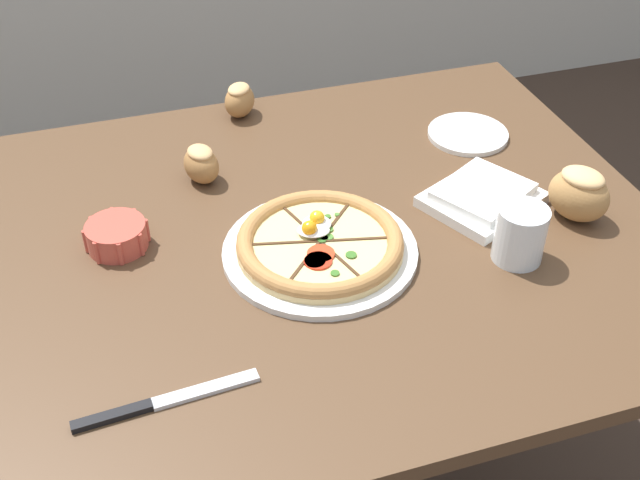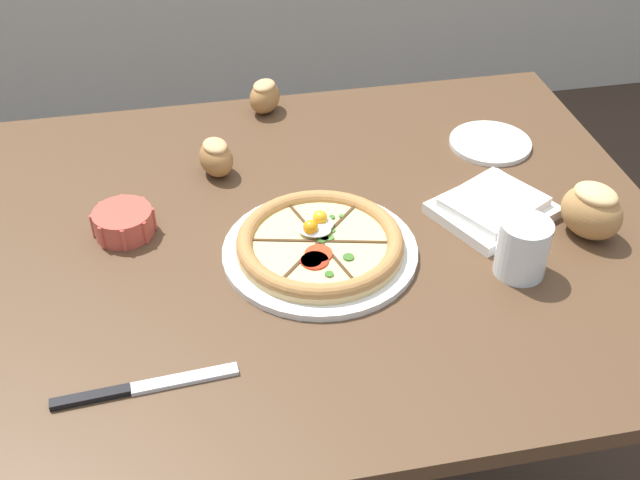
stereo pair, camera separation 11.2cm
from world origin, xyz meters
name	(u,v)px [view 2 (the right image)]	position (x,y,z in m)	size (l,w,h in m)	color
dining_table	(326,275)	(0.00, 0.00, 0.64)	(1.18, 0.99, 0.74)	#513823
pizza	(320,245)	(-0.02, -0.06, 0.76)	(0.32, 0.32, 0.06)	white
ramekin_bowl	(123,222)	(-0.34, 0.06, 0.77)	(0.11, 0.11, 0.04)	#C64C3D
napkin_folded	(493,207)	(0.30, -0.01, 0.76)	(0.24, 0.23, 0.04)	white
bread_piece_near	(592,210)	(0.43, -0.10, 0.79)	(0.12, 0.13, 0.10)	#B27F47
bread_piece_mid	(265,96)	(-0.04, 0.43, 0.78)	(0.09, 0.10, 0.07)	#A3703D
bread_piece_far	(216,157)	(-0.17, 0.21, 0.78)	(0.08, 0.09, 0.07)	#A3703D
knife_main	(143,387)	(-0.32, -0.30, 0.75)	(0.26, 0.04, 0.01)	silver
water_glass	(522,251)	(0.28, -0.16, 0.79)	(0.08, 0.08, 0.10)	white
side_saucer	(490,143)	(0.38, 0.21, 0.75)	(0.16, 0.16, 0.01)	white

